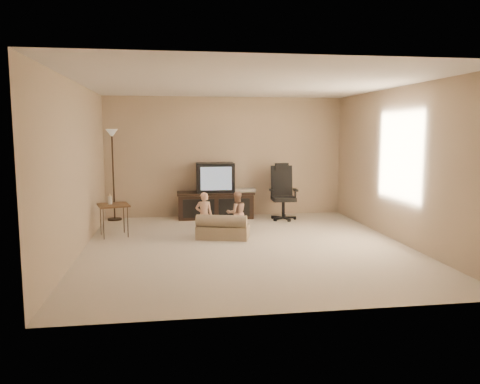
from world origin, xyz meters
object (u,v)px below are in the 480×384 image
object	(u,v)px
floor_lamp	(113,154)
toddler_left	(204,215)
toddler_right	(237,213)
child_sofa	(223,229)
tv_stand	(216,195)
side_table	(113,205)
office_chair	(283,199)

from	to	relation	value
floor_lamp	toddler_left	size ratio (longest dim) A/B	2.35
floor_lamp	toddler_right	distance (m)	2.98
floor_lamp	child_sofa	size ratio (longest dim) A/B	1.93
tv_stand	floor_lamp	size ratio (longest dim) A/B	0.88
toddler_left	toddler_right	distance (m)	0.62
child_sofa	floor_lamp	bearing A→B (deg)	150.94
tv_stand	floor_lamp	world-z (taller)	floor_lamp
tv_stand	floor_lamp	bearing A→B (deg)	179.32
side_table	office_chair	bearing A→B (deg)	18.36
side_table	child_sofa	xyz separation A→B (m)	(1.83, -0.47, -0.36)
toddler_left	toddler_right	size ratio (longest dim) A/B	1.04
office_chair	floor_lamp	xyz separation A→B (m)	(-3.39, 0.43, 0.93)
office_chair	side_table	xyz separation A→B (m)	(-3.23, -1.07, 0.12)
side_table	toddler_left	distance (m)	1.58
side_table	floor_lamp	size ratio (longest dim) A/B	0.41
tv_stand	toddler_right	xyz separation A→B (m)	(0.21, -1.63, -0.10)
floor_lamp	side_table	bearing A→B (deg)	-83.96
office_chair	toddler_left	xyz separation A→B (m)	(-1.71, -1.46, -0.02)
toddler_right	floor_lamp	bearing A→B (deg)	-45.03
toddler_left	toddler_right	bearing A→B (deg)	-158.51
child_sofa	toddler_right	distance (m)	0.45
tv_stand	toddler_left	size ratio (longest dim) A/B	2.06
side_table	tv_stand	bearing A→B (deg)	37.27
tv_stand	side_table	distance (m)	2.39
child_sofa	office_chair	bearing A→B (deg)	63.33
floor_lamp	toddler_right	world-z (taller)	floor_lamp
tv_stand	floor_lamp	xyz separation A→B (m)	(-2.06, 0.06, 0.86)
floor_lamp	child_sofa	bearing A→B (deg)	-44.76
floor_lamp	tv_stand	bearing A→B (deg)	-1.62
child_sofa	toddler_right	world-z (taller)	toddler_right
toddler_left	toddler_right	xyz separation A→B (m)	(0.58, 0.21, -0.01)
toddler_right	tv_stand	bearing A→B (deg)	-91.09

